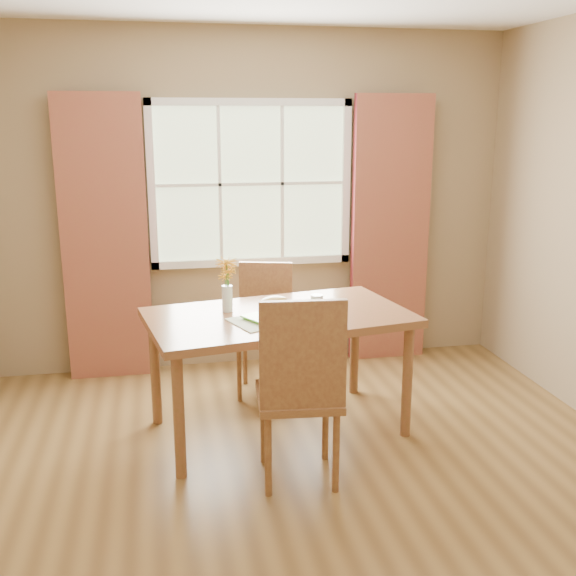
% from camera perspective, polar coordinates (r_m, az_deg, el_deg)
% --- Properties ---
extents(room, '(4.24, 3.84, 2.74)m').
position_cam_1_polar(room, '(3.63, 1.06, 3.65)').
color(room, brown).
rests_on(room, ground).
extents(window, '(1.62, 0.06, 1.32)m').
position_cam_1_polar(window, '(5.44, -3.15, 8.79)').
color(window, '#AEC192').
rests_on(window, room).
extents(curtain_left, '(0.65, 0.08, 2.20)m').
position_cam_1_polar(curtain_left, '(5.36, -15.24, 3.92)').
color(curtain_left, maroon).
rests_on(curtain_left, room).
extents(curtain_right, '(0.65, 0.08, 2.20)m').
position_cam_1_polar(curtain_right, '(5.68, 8.65, 4.81)').
color(curtain_right, maroon).
rests_on(curtain_right, room).
extents(dining_table, '(1.77, 1.19, 0.80)m').
position_cam_1_polar(dining_table, '(4.32, -0.81, -3.24)').
color(dining_table, brown).
rests_on(dining_table, room).
extents(chair_near, '(0.50, 0.50, 1.11)m').
position_cam_1_polar(chair_near, '(3.70, 1.08, -8.17)').
color(chair_near, brown).
rests_on(chair_near, room).
extents(chair_far, '(0.49, 0.49, 0.97)m').
position_cam_1_polar(chair_far, '(5.04, -1.99, -2.91)').
color(chair_far, brown).
rests_on(chair_far, room).
extents(placemat, '(0.54, 0.47, 0.01)m').
position_cam_1_polar(placemat, '(4.16, -1.60, -2.72)').
color(placemat, '#E6F0CB').
rests_on(placemat, dining_table).
extents(plate, '(0.33, 0.33, 0.01)m').
position_cam_1_polar(plate, '(4.16, -1.72, -2.59)').
color(plate, '#59B52D').
rests_on(plate, placemat).
extents(croissant_sandwich, '(0.20, 0.16, 0.13)m').
position_cam_1_polar(croissant_sandwich, '(4.16, -1.20, -1.60)').
color(croissant_sandwich, gold).
rests_on(croissant_sandwich, plate).
extents(water_glass, '(0.08, 0.08, 0.12)m').
position_cam_1_polar(water_glass, '(4.30, 2.45, -1.40)').
color(water_glass, silver).
rests_on(water_glass, dining_table).
extents(flower_vase, '(0.14, 0.14, 0.35)m').
position_cam_1_polar(flower_vase, '(4.31, -5.19, 0.82)').
color(flower_vase, silver).
rests_on(flower_vase, dining_table).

